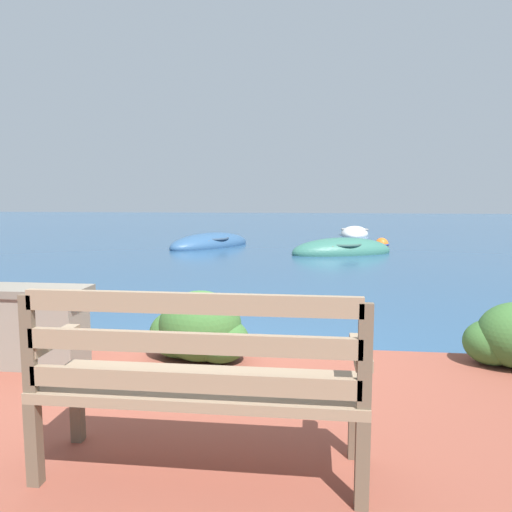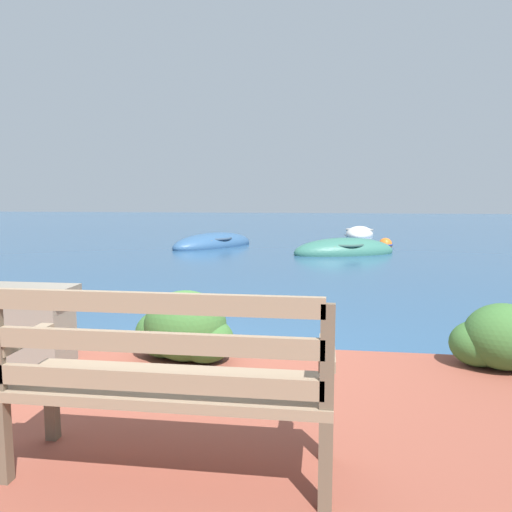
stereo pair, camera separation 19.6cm
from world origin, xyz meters
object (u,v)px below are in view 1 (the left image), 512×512
rowboat_nearest (342,251)px  rowboat_mid (210,245)px  mooring_buoy (382,244)px  rowboat_far (355,234)px  park_bench (199,379)px

rowboat_nearest → rowboat_mid: rowboat_nearest is taller
rowboat_mid → mooring_buoy: bearing=129.1°
rowboat_mid → rowboat_far: bearing=169.3°
rowboat_nearest → rowboat_mid: (-3.89, 1.42, -0.00)m
rowboat_far → rowboat_nearest: bearing=-0.0°
park_bench → mooring_buoy: park_bench is taller
park_bench → mooring_buoy: size_ratio=3.46×
rowboat_nearest → mooring_buoy: size_ratio=6.71×
rowboat_nearest → mooring_buoy: 2.39m
rowboat_mid → rowboat_far: 6.86m
mooring_buoy → rowboat_mid: bearing=-173.5°
rowboat_nearest → rowboat_mid: size_ratio=0.94×
rowboat_mid → mooring_buoy: rowboat_mid is taller
park_bench → rowboat_nearest: park_bench is taller
rowboat_far → mooring_buoy: rowboat_far is taller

